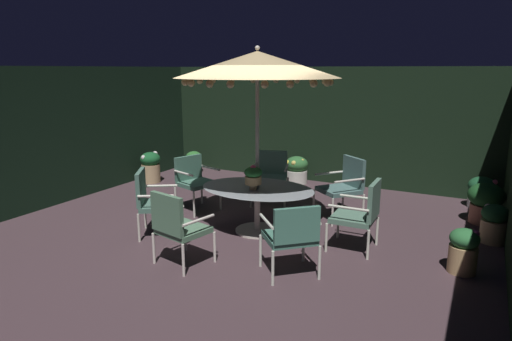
# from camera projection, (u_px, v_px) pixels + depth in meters

# --- Properties ---
(ground_plane) EXTENTS (7.89, 7.52, 0.02)m
(ground_plane) POSITION_uv_depth(u_px,v_px,m) (240.00, 230.00, 6.90)
(ground_plane) COLOR #47343A
(hedge_backdrop_rear) EXTENTS (7.89, 0.30, 2.50)m
(hedge_backdrop_rear) POSITION_uv_depth(u_px,v_px,m) (320.00, 125.00, 9.74)
(hedge_backdrop_rear) COLOR black
(hedge_backdrop_rear) RESTS_ON ground_plane
(hedge_backdrop_left) EXTENTS (0.30, 7.52, 2.50)m
(hedge_backdrop_left) POSITION_uv_depth(u_px,v_px,m) (65.00, 134.00, 8.33)
(hedge_backdrop_left) COLOR black
(hedge_backdrop_left) RESTS_ON ground_plane
(patio_dining_table) EXTENTS (1.78, 1.29, 0.70)m
(patio_dining_table) POSITION_uv_depth(u_px,v_px,m) (257.00, 196.00, 6.72)
(patio_dining_table) COLOR silver
(patio_dining_table) RESTS_ON ground_plane
(patio_umbrella) EXTENTS (2.39, 2.39, 2.77)m
(patio_umbrella) POSITION_uv_depth(u_px,v_px,m) (257.00, 65.00, 6.28)
(patio_umbrella) COLOR beige
(patio_umbrella) RESTS_ON ground_plane
(centerpiece_planter) EXTENTS (0.27, 0.27, 0.37)m
(centerpiece_planter) POSITION_uv_depth(u_px,v_px,m) (253.00, 176.00, 6.52)
(centerpiece_planter) COLOR tan
(centerpiece_planter) RESTS_ON patio_dining_table
(patio_chair_north) EXTENTS (0.80, 0.78, 0.95)m
(patio_chair_north) POSITION_uv_depth(u_px,v_px,m) (271.00, 173.00, 8.23)
(patio_chair_north) COLOR silver
(patio_chair_north) RESTS_ON ground_plane
(patio_chair_northeast) EXTENTS (0.72, 0.75, 0.95)m
(patio_chair_northeast) POSITION_uv_depth(u_px,v_px,m) (194.00, 178.00, 7.80)
(patio_chair_northeast) COLOR silver
(patio_chair_northeast) RESTS_ON ground_plane
(patio_chair_east) EXTENTS (0.78, 0.80, 0.99)m
(patio_chair_east) POSITION_uv_depth(u_px,v_px,m) (152.00, 198.00, 6.59)
(patio_chair_east) COLOR silver
(patio_chair_east) RESTS_ON ground_plane
(patio_chair_southeast) EXTENTS (0.70, 0.67, 0.97)m
(patio_chair_southeast) POSITION_uv_depth(u_px,v_px,m) (177.00, 224.00, 5.53)
(patio_chair_southeast) COLOR silver
(patio_chair_southeast) RESTS_ON ground_plane
(patio_chair_south) EXTENTS (0.82, 0.81, 0.92)m
(patio_chair_south) POSITION_uv_depth(u_px,v_px,m) (292.00, 234.00, 5.24)
(patio_chair_south) COLOR silver
(patio_chair_south) RESTS_ON ground_plane
(patio_chair_southwest) EXTENTS (0.61, 0.60, 0.99)m
(patio_chair_southwest) POSITION_uv_depth(u_px,v_px,m) (361.00, 212.00, 6.02)
(patio_chair_southwest) COLOR silver
(patio_chair_southwest) RESTS_ON ground_plane
(patio_chair_west) EXTENTS (0.85, 0.86, 1.02)m
(patio_chair_west) POSITION_uv_depth(u_px,v_px,m) (344.00, 184.00, 7.34)
(patio_chair_west) COLOR silver
(patio_chair_west) RESTS_ON ground_plane
(potted_plant_right_far) EXTENTS (0.47, 0.47, 0.57)m
(potted_plant_right_far) POSITION_uv_depth(u_px,v_px,m) (481.00, 192.00, 7.94)
(potted_plant_right_far) COLOR silver
(potted_plant_right_far) RESTS_ON ground_plane
(potted_plant_left_far) EXTENTS (0.56, 0.56, 0.66)m
(potted_plant_left_far) POSITION_uv_depth(u_px,v_px,m) (486.00, 201.00, 7.13)
(potted_plant_left_far) COLOR #A2654D
(potted_plant_left_far) RESTS_ON ground_plane
(potted_plant_front_corner) EXTENTS (0.49, 0.50, 0.59)m
(potted_plant_front_corner) POSITION_uv_depth(u_px,v_px,m) (296.00, 169.00, 9.66)
(potted_plant_front_corner) COLOR beige
(potted_plant_front_corner) RESTS_ON ground_plane
(potted_plant_left_near) EXTENTS (0.43, 0.45, 0.67)m
(potted_plant_left_near) POSITION_uv_depth(u_px,v_px,m) (151.00, 166.00, 9.73)
(potted_plant_left_near) COLOR tan
(potted_plant_left_near) RESTS_ON ground_plane
(potted_plant_back_left) EXTENTS (0.35, 0.35, 0.56)m
(potted_plant_back_left) POSITION_uv_depth(u_px,v_px,m) (463.00, 249.00, 5.40)
(potted_plant_back_left) COLOR tan
(potted_plant_back_left) RESTS_ON ground_plane
(potted_plant_back_center) EXTENTS (0.37, 0.37, 0.57)m
(potted_plant_back_center) POSITION_uv_depth(u_px,v_px,m) (494.00, 223.00, 6.34)
(potted_plant_back_center) COLOR tan
(potted_plant_back_center) RESTS_ON ground_plane
(potted_plant_back_right) EXTENTS (0.38, 0.38, 0.51)m
(potted_plant_back_right) POSITION_uv_depth(u_px,v_px,m) (194.00, 162.00, 10.71)
(potted_plant_back_right) COLOR #7B7150
(potted_plant_back_right) RESTS_ON ground_plane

